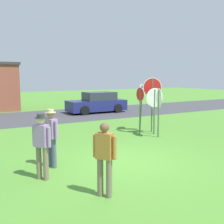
{
  "coord_description": "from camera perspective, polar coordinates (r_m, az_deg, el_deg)",
  "views": [
    {
      "loc": [
        -4.52,
        -7.0,
        2.7
      ],
      "look_at": [
        0.66,
        2.07,
        1.3
      ],
      "focal_mm": 43.44,
      "sensor_mm": 36.0,
      "label": 1
    }
  ],
  "objects": [
    {
      "name": "stop_sign_tallest",
      "position": [
        13.05,
        8.46,
        3.69
      ],
      "size": [
        0.83,
        0.38,
        2.61
      ],
      "color": "#51664C",
      "rests_on": "ground"
    },
    {
      "name": "parked_car_on_street",
      "position": [
        20.1,
        -3.15,
        1.88
      ],
      "size": [
        4.32,
        2.05,
        1.51
      ],
      "color": "navy",
      "rests_on": "ground"
    },
    {
      "name": "ground_plane",
      "position": [
        8.76,
        2.99,
        -10.33
      ],
      "size": [
        80.0,
        80.0,
        0.0
      ],
      "primitive_type": "plane",
      "color": "#518E33"
    },
    {
      "name": "person_in_teal",
      "position": [
        7.26,
        -14.58,
        -6.28
      ],
      "size": [
        0.39,
        0.48,
        1.74
      ],
      "color": "#7A6B56",
      "rests_on": "ground"
    },
    {
      "name": "stop_sign_rear_right",
      "position": [
        12.63,
        8.93,
        1.98
      ],
      "size": [
        0.88,
        0.1,
        2.15
      ],
      "color": "#51664C",
      "rests_on": "ground"
    },
    {
      "name": "person_in_blue",
      "position": [
        8.18,
        -12.68,
        -4.67
      ],
      "size": [
        0.33,
        0.54,
        1.74
      ],
      "color": "#4C5670",
      "rests_on": "ground"
    },
    {
      "name": "street_asphalt",
      "position": [
        18.49,
        -15.29,
        -1.02
      ],
      "size": [
        60.0,
        6.4,
        0.01
      ],
      "primitive_type": "cube",
      "color": "#424247",
      "rests_on": "ground"
    },
    {
      "name": "stop_sign_leaning_right",
      "position": [
        12.72,
        5.95,
        2.0
      ],
      "size": [
        0.07,
        0.66,
        2.17
      ],
      "color": "#51664C",
      "rests_on": "ground"
    },
    {
      "name": "stop_sign_rear_left",
      "position": [
        11.99,
        9.84,
        1.7
      ],
      "size": [
        0.37,
        0.79,
        2.16
      ],
      "color": "#51664C",
      "rests_on": "ground"
    },
    {
      "name": "stop_sign_leaning_left",
      "position": [
        13.34,
        6.14,
        2.82
      ],
      "size": [
        0.64,
        0.53,
        2.32
      ],
      "color": "#51664C",
      "rests_on": "ground"
    },
    {
      "name": "person_on_left",
      "position": [
        6.06,
        -1.57,
        -9.14
      ],
      "size": [
        0.39,
        0.48,
        1.69
      ],
      "color": "#7A6B56",
      "rests_on": "ground"
    }
  ]
}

